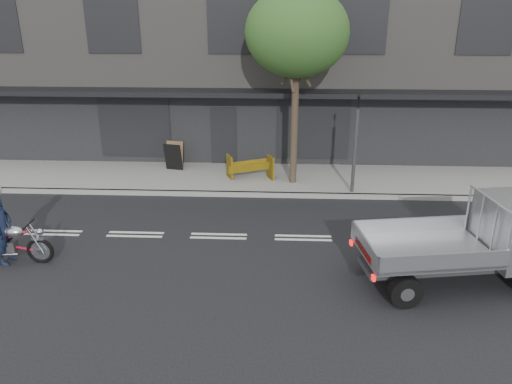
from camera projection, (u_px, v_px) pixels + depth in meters
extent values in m
plane|color=black|center=(219.00, 236.00, 14.20)|extent=(80.00, 80.00, 0.00)
cube|color=gray|center=(233.00, 178.00, 18.54)|extent=(32.00, 3.20, 0.15)
cube|color=gray|center=(229.00, 194.00, 17.05)|extent=(32.00, 0.20, 0.15)
cube|color=slate|center=(244.00, 52.00, 23.26)|extent=(26.00, 10.00, 8.00)
cylinder|color=#382B21|center=(294.00, 132.00, 17.29)|extent=(0.24, 0.24, 4.00)
ellipsoid|color=#284D1C|center=(297.00, 32.00, 16.09)|extent=(3.40, 3.40, 2.89)
cylinder|color=#2D2D30|center=(355.00, 154.00, 16.59)|extent=(0.12, 0.12, 3.00)
imported|color=black|center=(359.00, 101.00, 15.95)|extent=(0.08, 0.10, 0.50)
torus|color=black|center=(40.00, 251.00, 12.68)|extent=(0.70, 0.11, 0.70)
cube|color=#2D2D30|center=(10.00, 246.00, 12.66)|extent=(0.36, 0.25, 0.29)
ellipsoid|color=#B7B7BC|center=(13.00, 231.00, 12.51)|extent=(0.57, 0.33, 0.28)
cylinder|color=black|center=(28.00, 224.00, 12.42)|extent=(0.05, 0.62, 0.04)
imported|color=#121A32|center=(2.00, 229.00, 12.50)|extent=(0.44, 0.67, 1.83)
cylinder|color=black|center=(405.00, 292.00, 10.85)|extent=(0.77, 0.38, 0.74)
cylinder|color=black|center=(379.00, 255.00, 12.38)|extent=(0.77, 0.38, 0.74)
cylinder|color=black|center=(497.00, 249.00, 12.70)|extent=(0.77, 0.38, 0.74)
cube|color=#2D2D30|center=(456.00, 262.00, 11.72)|extent=(4.57, 1.66, 0.14)
cube|color=#B9BABF|center=(424.00, 251.00, 11.50)|extent=(3.18, 2.33, 0.10)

